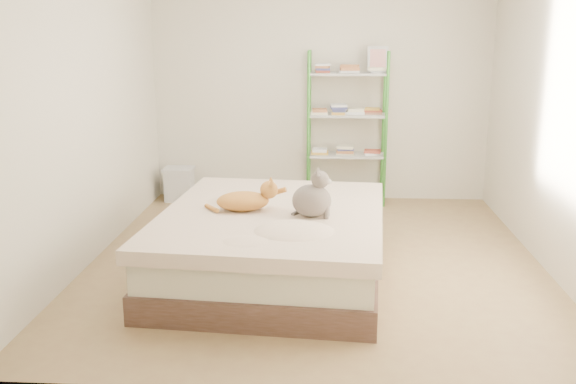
# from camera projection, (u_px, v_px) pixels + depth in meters

# --- Properties ---
(room) EXTENTS (3.81, 4.21, 2.61)m
(room) POSITION_uv_depth(u_px,v_px,m) (317.00, 108.00, 5.21)
(room) COLOR tan
(room) RESTS_ON ground
(bed) EXTENTS (1.86, 2.25, 0.54)m
(bed) POSITION_uv_depth(u_px,v_px,m) (273.00, 244.00, 5.08)
(bed) COLOR brown
(bed) RESTS_ON ground
(orange_cat) EXTENTS (0.52, 0.34, 0.20)m
(orange_cat) POSITION_uv_depth(u_px,v_px,m) (243.00, 199.00, 5.00)
(orange_cat) COLOR orange
(orange_cat) RESTS_ON bed
(grey_cat) EXTENTS (0.34, 0.29, 0.36)m
(grey_cat) POSITION_uv_depth(u_px,v_px,m) (312.00, 194.00, 4.82)
(grey_cat) COLOR gray
(grey_cat) RESTS_ON bed
(shelf_unit) EXTENTS (0.88, 0.36, 1.74)m
(shelf_unit) POSITION_uv_depth(u_px,v_px,m) (347.00, 125.00, 7.11)
(shelf_unit) COLOR green
(shelf_unit) RESTS_ON ground
(cardboard_box) EXTENTS (0.52, 0.50, 0.42)m
(cardboard_box) POSITION_uv_depth(u_px,v_px,m) (291.00, 206.00, 6.48)
(cardboard_box) COLOR #A86E46
(cardboard_box) RESTS_ON ground
(white_bin) EXTENTS (0.33, 0.29, 0.38)m
(white_bin) POSITION_uv_depth(u_px,v_px,m) (179.00, 184.00, 7.37)
(white_bin) COLOR silver
(white_bin) RESTS_ON ground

